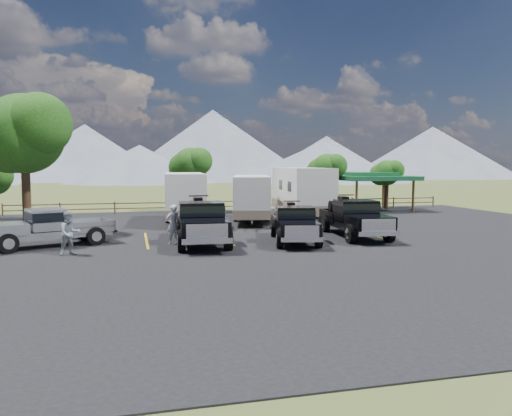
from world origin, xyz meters
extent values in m
plane|color=#505C27|center=(0.00, 0.00, 0.00)|extent=(320.00, 320.00, 0.00)
cube|color=black|center=(0.00, 3.00, 0.02)|extent=(44.00, 34.00, 0.04)
cube|color=gold|center=(-6.00, 4.00, 0.04)|extent=(0.12, 5.50, 0.01)
cube|color=gold|center=(-2.00, 4.00, 0.04)|extent=(0.12, 5.50, 0.01)
cube|color=gold|center=(2.00, 4.00, 0.04)|extent=(0.12, 5.50, 0.01)
cube|color=gold|center=(6.00, 4.00, 0.04)|extent=(0.12, 5.50, 0.01)
cylinder|color=#301E12|center=(-12.50, 9.00, 2.24)|extent=(0.48, 0.48, 4.48)
sphere|color=#194912|center=(-12.50, 9.00, 5.60)|extent=(4.48, 4.48, 4.48)
sphere|color=#194912|center=(-11.54, 8.20, 6.08)|extent=(3.52, 3.52, 3.52)
sphere|color=#194912|center=(-13.40, 9.70, 5.28)|extent=(3.84, 3.84, 3.84)
cylinder|color=#301E12|center=(9.00, 17.00, 1.40)|extent=(0.39, 0.39, 2.80)
sphere|color=#194912|center=(9.00, 17.00, 3.50)|extent=(2.52, 2.52, 2.52)
sphere|color=#194912|center=(9.54, 16.55, 3.77)|extent=(1.98, 1.98, 1.98)
sphere|color=#194912|center=(8.50, 17.40, 3.32)|extent=(2.16, 2.16, 2.16)
cylinder|color=#301E12|center=(15.00, 18.00, 1.26)|extent=(0.38, 0.38, 2.52)
sphere|color=#194912|center=(15.00, 18.00, 3.15)|extent=(2.24, 2.24, 2.24)
sphere|color=#194912|center=(15.48, 17.60, 3.39)|extent=(1.76, 1.76, 1.76)
sphere|color=#194912|center=(14.55, 18.35, 2.99)|extent=(1.92, 1.92, 1.92)
cylinder|color=#301E12|center=(-2.00, 19.00, 1.54)|extent=(0.41, 0.41, 3.08)
sphere|color=#194912|center=(-2.00, 19.00, 3.85)|extent=(2.80, 2.80, 2.80)
sphere|color=#194912|center=(-1.40, 18.50, 4.15)|extent=(2.20, 2.20, 2.20)
sphere|color=#194912|center=(-2.56, 19.44, 3.65)|extent=(2.40, 2.40, 2.40)
sphere|color=#194912|center=(-15.55, 16.62, 3.02)|extent=(1.65, 1.65, 1.65)
cylinder|color=brown|center=(-16.00, 18.50, 0.50)|extent=(0.12, 0.12, 1.00)
cylinder|color=brown|center=(-12.00, 18.50, 0.50)|extent=(0.12, 0.12, 1.00)
cylinder|color=brown|center=(-8.00, 18.50, 0.50)|extent=(0.12, 0.12, 1.00)
cylinder|color=brown|center=(-4.00, 18.50, 0.50)|extent=(0.12, 0.12, 1.00)
cylinder|color=brown|center=(0.00, 18.50, 0.50)|extent=(0.12, 0.12, 1.00)
cylinder|color=brown|center=(4.00, 18.50, 0.50)|extent=(0.12, 0.12, 1.00)
cylinder|color=brown|center=(8.00, 18.50, 0.50)|extent=(0.12, 0.12, 1.00)
cylinder|color=brown|center=(12.00, 18.50, 0.50)|extent=(0.12, 0.12, 1.00)
cylinder|color=brown|center=(16.00, 18.50, 0.50)|extent=(0.12, 0.12, 1.00)
cylinder|color=brown|center=(20.00, 18.50, 0.50)|extent=(0.12, 0.12, 1.00)
cube|color=brown|center=(2.00, 18.50, 0.45)|extent=(36.00, 0.06, 0.08)
cube|color=brown|center=(2.00, 18.50, 0.85)|extent=(36.00, 0.06, 0.08)
cylinder|color=brown|center=(10.50, 14.50, 1.30)|extent=(0.20, 0.20, 2.60)
cylinder|color=brown|center=(10.50, 19.50, 1.30)|extent=(0.20, 0.20, 2.60)
cylinder|color=brown|center=(15.50, 14.50, 1.30)|extent=(0.20, 0.20, 2.60)
cylinder|color=brown|center=(15.50, 19.50, 1.30)|extent=(0.20, 0.20, 2.60)
cube|color=#195932|center=(13.00, 17.00, 2.75)|extent=(6.20, 6.20, 0.35)
cube|color=#195932|center=(13.00, 17.00, 3.05)|extent=(3.50, 3.50, 0.35)
cone|color=slate|center=(-18.00, 112.00, 7.00)|extent=(44.00, 44.00, 14.00)
cone|color=slate|center=(14.00, 108.00, 9.00)|extent=(52.00, 52.00, 18.00)
cone|color=slate|center=(48.00, 114.00, 6.00)|extent=(40.00, 40.00, 12.00)
cone|color=slate|center=(80.00, 110.00, 7.50)|extent=(50.00, 50.00, 15.00)
cone|color=slate|center=(-5.00, 87.00, 4.00)|extent=(32.00, 32.00, 8.00)
cone|color=slate|center=(35.00, 84.00, 4.50)|extent=(40.00, 40.00, 9.00)
cube|color=black|center=(-3.44, 2.31, 0.73)|extent=(2.37, 6.38, 0.40)
cube|color=black|center=(-3.56, 0.20, 1.14)|extent=(2.22, 2.10, 0.55)
cube|color=black|center=(-3.44, 2.18, 1.53)|extent=(2.16, 1.83, 1.10)
cube|color=black|center=(-3.44, 2.18, 1.69)|extent=(2.21, 1.90, 0.50)
cube|color=black|center=(-3.33, 4.29, 1.04)|extent=(2.26, 2.76, 0.61)
cube|color=silver|center=(-3.62, -0.92, 1.09)|extent=(1.76, 0.19, 0.61)
cube|color=silver|center=(-3.62, -0.99, 0.67)|extent=(2.17, 0.32, 0.24)
cube|color=silver|center=(-3.25, 5.61, 0.67)|extent=(2.16, 0.30, 0.24)
cylinder|color=black|center=(-4.59, 0.19, 0.54)|extent=(0.39, 1.01, 0.99)
cylinder|color=black|center=(-2.53, 0.08, 0.54)|extent=(0.39, 1.01, 0.99)
cylinder|color=black|center=(-4.35, 4.55, 0.54)|extent=(0.39, 1.01, 0.99)
cylinder|color=black|center=(-2.28, 4.43, 0.54)|extent=(0.39, 1.01, 0.99)
cube|color=maroon|center=(-3.33, 4.29, 1.78)|extent=(0.85, 1.47, 0.39)
cube|color=black|center=(-3.33, 4.29, 2.06)|extent=(0.49, 0.85, 0.20)
cube|color=maroon|center=(-3.36, 3.69, 1.89)|extent=(0.90, 0.43, 0.24)
cylinder|color=black|center=(-3.35, 3.80, 2.28)|extent=(0.99, 0.12, 0.07)
cylinder|color=black|center=(-3.85, 3.71, 1.56)|extent=(0.32, 0.63, 0.62)
cylinder|color=black|center=(-2.87, 3.66, 1.56)|extent=(0.32, 0.63, 0.62)
cylinder|color=black|center=(-3.79, 4.92, 1.56)|extent=(0.32, 0.63, 0.62)
cylinder|color=black|center=(-2.80, 4.87, 1.56)|extent=(0.32, 0.63, 0.62)
cube|color=black|center=(1.14, 1.75, 0.64)|extent=(2.83, 5.68, 0.34)
cube|color=black|center=(0.76, -0.04, 0.99)|extent=(2.14, 2.05, 0.48)
cube|color=black|center=(1.11, 1.64, 1.33)|extent=(2.06, 1.82, 0.95)
cube|color=black|center=(1.11, 1.64, 1.47)|extent=(2.11, 1.89, 0.43)
cube|color=black|center=(1.49, 3.43, 0.90)|extent=(2.26, 2.62, 0.52)
cube|color=silver|center=(0.57, -0.99, 0.95)|extent=(1.51, 0.39, 0.52)
cube|color=silver|center=(0.55, -1.05, 0.58)|extent=(1.87, 0.55, 0.21)
cube|color=silver|center=(1.72, 4.56, 0.58)|extent=(1.86, 0.53, 0.21)
cylinder|color=black|center=(-0.13, 0.09, 0.47)|extent=(0.46, 0.90, 0.86)
cylinder|color=black|center=(1.63, -0.28, 0.47)|extent=(0.46, 0.90, 0.86)
cylinder|color=black|center=(0.64, 3.79, 0.47)|extent=(0.46, 0.90, 0.86)
cylinder|color=black|center=(2.40, 3.42, 0.47)|extent=(0.46, 0.90, 0.86)
cube|color=maroon|center=(1.49, 3.43, 1.55)|extent=(0.91, 1.35, 0.33)
cube|color=black|center=(1.49, 3.43, 1.79)|extent=(0.52, 0.78, 0.17)
cube|color=maroon|center=(1.38, 2.92, 1.64)|extent=(0.82, 0.48, 0.21)
cylinder|color=black|center=(1.40, 3.01, 1.98)|extent=(0.85, 0.23, 0.06)
cylinder|color=black|center=(0.96, 3.01, 1.36)|extent=(0.35, 0.57, 0.53)
cylinder|color=black|center=(1.80, 2.83, 1.36)|extent=(0.35, 0.57, 0.53)
cylinder|color=black|center=(1.17, 4.04, 1.36)|extent=(0.35, 0.57, 0.53)
cylinder|color=black|center=(2.02, 3.86, 1.36)|extent=(0.35, 0.57, 0.53)
cube|color=black|center=(4.81, 2.67, 0.70)|extent=(2.41, 6.15, 0.38)
cube|color=black|center=(4.65, 0.65, 1.10)|extent=(2.17, 2.05, 0.53)
cube|color=black|center=(4.80, 2.54, 1.46)|extent=(2.11, 1.80, 1.06)
cube|color=black|center=(4.80, 2.54, 1.62)|extent=(2.16, 1.86, 0.47)
cube|color=black|center=(4.97, 4.56, 1.00)|extent=(2.22, 2.69, 0.58)
cube|color=silver|center=(4.57, -0.43, 1.04)|extent=(1.69, 0.22, 0.58)
cube|color=silver|center=(4.56, -0.49, 0.64)|extent=(2.08, 0.35, 0.23)
cube|color=silver|center=(5.07, 5.82, 0.64)|extent=(2.08, 0.33, 0.23)
cylinder|color=black|center=(3.66, 0.66, 0.51)|extent=(0.39, 0.97, 0.95)
cylinder|color=black|center=(5.64, 0.51, 0.51)|extent=(0.39, 0.97, 0.95)
cylinder|color=black|center=(3.99, 4.83, 0.51)|extent=(0.39, 0.97, 0.95)
cylinder|color=black|center=(5.97, 4.67, 0.51)|extent=(0.39, 0.97, 0.95)
cube|color=maroon|center=(4.97, 4.56, 1.71)|extent=(0.85, 1.43, 0.37)
cube|color=black|center=(4.97, 4.56, 1.97)|extent=(0.48, 0.82, 0.19)
cube|color=maroon|center=(4.92, 3.98, 1.81)|extent=(0.87, 0.44, 0.23)
cylinder|color=black|center=(4.93, 4.09, 2.18)|extent=(0.95, 0.14, 0.06)
cylinder|color=black|center=(4.45, 4.02, 1.50)|extent=(0.32, 0.61, 0.59)
cylinder|color=black|center=(5.39, 3.94, 1.50)|extent=(0.32, 0.61, 0.59)
cylinder|color=black|center=(4.54, 5.18, 1.50)|extent=(0.32, 0.61, 0.59)
cylinder|color=black|center=(5.48, 5.10, 1.50)|extent=(0.32, 0.61, 0.59)
cube|color=white|center=(-3.32, 11.09, 1.95)|extent=(3.01, 7.72, 2.72)
cube|color=#88725E|center=(-3.32, 11.09, 0.90)|extent=(3.04, 7.76, 0.60)
cube|color=black|center=(-4.69, 9.31, 2.22)|extent=(0.09, 0.90, 0.60)
cube|color=black|center=(-2.26, 9.11, 2.22)|extent=(0.09, 0.90, 0.60)
cylinder|color=black|center=(-4.43, 11.48, 0.39)|extent=(0.31, 0.72, 0.70)
cylinder|color=black|center=(-2.17, 11.30, 0.39)|extent=(0.31, 0.72, 0.70)
cube|color=black|center=(-3.70, 6.42, 0.54)|extent=(0.27, 1.82, 0.10)
cube|color=white|center=(1.07, 10.66, 1.84)|extent=(3.82, 7.44, 2.56)
cube|color=#88725E|center=(1.07, 10.66, 0.85)|extent=(3.85, 7.48, 0.57)
cube|color=black|center=(-0.46, 9.19, 2.10)|extent=(0.21, 0.84, 0.57)
cube|color=black|center=(1.78, 8.67, 2.10)|extent=(0.21, 0.84, 0.57)
cylinder|color=black|center=(0.09, 11.18, 0.37)|extent=(0.38, 0.70, 0.66)
cylinder|color=black|center=(2.17, 10.70, 0.37)|extent=(0.38, 0.70, 0.66)
cube|color=black|center=(0.07, 6.37, 0.51)|extent=(0.50, 1.69, 0.09)
cube|color=white|center=(4.85, 11.39, 2.14)|extent=(3.42, 8.52, 2.99)
cube|color=#88725E|center=(4.85, 11.39, 0.98)|extent=(3.45, 8.56, 0.66)
cube|color=black|center=(3.32, 9.45, 2.44)|extent=(0.12, 0.99, 0.66)
cube|color=black|center=(5.99, 9.20, 2.44)|extent=(0.12, 0.99, 0.66)
cylinder|color=black|center=(3.64, 11.84, 0.43)|extent=(0.35, 0.80, 0.78)
cylinder|color=black|center=(6.13, 11.60, 0.43)|extent=(0.35, 0.80, 0.78)
cube|color=black|center=(4.37, 6.26, 0.59)|extent=(0.32, 2.00, 0.11)
cube|color=gray|center=(-10.48, 3.21, 0.64)|extent=(5.73, 3.69, 0.35)
cube|color=gray|center=(-12.19, 2.52, 1.00)|extent=(2.29, 2.35, 0.48)
cube|color=gray|center=(-10.59, 3.17, 1.33)|extent=(2.06, 2.23, 0.96)
cube|color=black|center=(-10.59, 3.17, 1.48)|extent=(2.13, 2.29, 0.43)
cube|color=gray|center=(-8.88, 3.86, 0.91)|extent=(2.82, 2.57, 0.53)
cube|color=silver|center=(-7.82, 4.29, 0.59)|extent=(0.85, 1.80, 0.21)
cylinder|color=black|center=(-12.58, 3.33, 0.47)|extent=(0.91, 0.59, 0.86)
cylinder|color=black|center=(-11.90, 1.66, 0.47)|extent=(0.91, 0.59, 0.86)
cylinder|color=black|center=(-9.06, 4.76, 0.47)|extent=(0.91, 0.59, 0.86)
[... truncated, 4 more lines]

